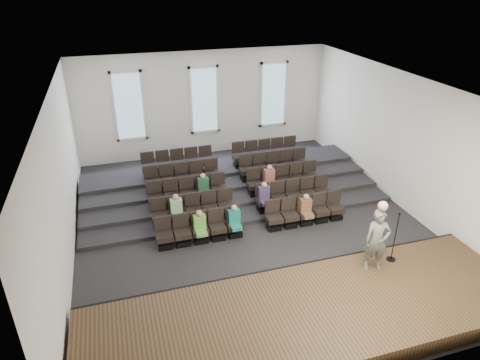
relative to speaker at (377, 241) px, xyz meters
name	(u,v)px	position (x,y,z in m)	size (l,w,h in m)	color
ground	(249,223)	(-2.42, 4.11, -1.46)	(14.00, 14.00, 0.00)	black
ceiling	(251,86)	(-2.42, 4.11, 3.55)	(12.00, 14.00, 0.02)	white
wall_back	(204,104)	(-2.42, 11.13, 1.04)	(12.00, 0.04, 5.00)	white
wall_front	(361,298)	(-2.42, -2.91, 1.04)	(12.00, 0.04, 5.00)	white
wall_left	(60,184)	(-8.44, 4.11, 1.04)	(0.04, 14.00, 5.00)	white
wall_right	(403,141)	(3.60, 4.11, 1.04)	(0.04, 14.00, 5.00)	white
stage	(310,316)	(-2.42, -0.99, -1.21)	(11.80, 3.60, 0.50)	#48371F
stage_lip	(284,274)	(-2.42, 0.78, -1.21)	(11.80, 0.06, 0.52)	black
risers	(226,181)	(-2.42, 7.28, -1.26)	(11.80, 4.80, 0.60)	black
seating_rows	(237,188)	(-2.42, 5.65, -0.78)	(6.80, 4.70, 1.67)	black
windows	(204,100)	(-2.42, 11.06, 1.24)	(8.44, 0.10, 3.24)	white
audience	(237,201)	(-2.78, 4.41, -0.65)	(4.85, 2.64, 1.10)	#65AA44
speaker	(377,241)	(0.00, 0.00, 0.00)	(0.70, 0.46, 1.91)	#5B5956
mic_stand	(393,246)	(0.76, 0.20, -0.47)	(0.27, 0.27, 1.62)	black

